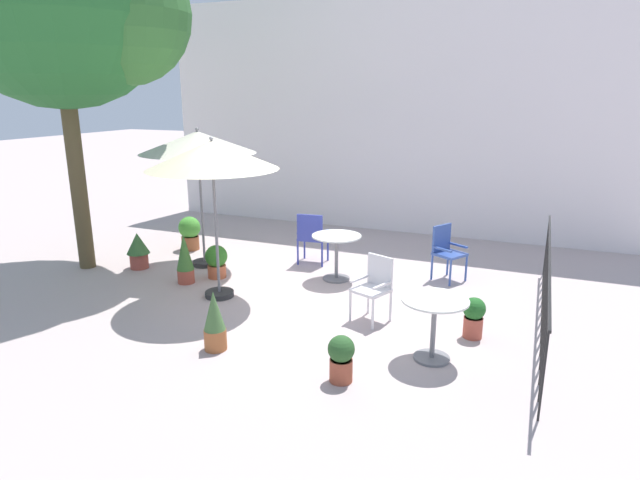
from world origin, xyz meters
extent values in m
plane|color=#B6A3A0|center=(0.00, 0.00, 0.00)|extent=(60.00, 60.00, 0.00)
cube|color=white|center=(0.00, 4.42, 2.54)|extent=(10.79, 0.30, 5.07)
cube|color=black|center=(3.37, 0.00, 1.00)|extent=(0.03, 4.96, 0.03)
cylinder|color=black|center=(3.37, -2.30, 0.50)|extent=(0.02, 0.02, 1.00)
cylinder|color=black|center=(3.37, -1.95, 0.50)|extent=(0.02, 0.02, 1.00)
cylinder|color=black|center=(3.37, -1.59, 0.50)|extent=(0.02, 0.02, 1.00)
cylinder|color=black|center=(3.37, -1.24, 0.50)|extent=(0.02, 0.02, 1.00)
cylinder|color=black|center=(3.37, -0.89, 0.50)|extent=(0.02, 0.02, 1.00)
cylinder|color=black|center=(3.37, -0.53, 0.50)|extent=(0.02, 0.02, 1.00)
cylinder|color=black|center=(3.37, -0.18, 0.50)|extent=(0.02, 0.02, 1.00)
cylinder|color=black|center=(3.37, 0.18, 0.50)|extent=(0.02, 0.02, 1.00)
cylinder|color=black|center=(3.37, 0.53, 0.50)|extent=(0.02, 0.02, 1.00)
cylinder|color=black|center=(3.37, 0.89, 0.50)|extent=(0.02, 0.02, 1.00)
cylinder|color=black|center=(3.37, 1.24, 0.50)|extent=(0.02, 0.02, 1.00)
cylinder|color=black|center=(3.37, 1.59, 0.50)|extent=(0.02, 0.02, 1.00)
cylinder|color=black|center=(3.37, 1.95, 0.50)|extent=(0.02, 0.02, 1.00)
cylinder|color=black|center=(3.37, 2.30, 0.50)|extent=(0.02, 0.02, 1.00)
cylinder|color=brown|center=(-4.23, -0.37, 1.66)|extent=(0.27, 0.27, 3.31)
sphere|color=#32692F|center=(-3.30, 0.01, 4.25)|extent=(2.25, 2.25, 2.25)
cylinder|color=#2D2D2D|center=(-2.34, 0.53, 0.04)|extent=(0.44, 0.44, 0.08)
cylinder|color=slate|center=(-2.34, 0.53, 1.20)|extent=(0.04, 0.04, 2.40)
cone|color=beige|center=(-2.34, 0.53, 2.21)|extent=(2.00, 2.00, 0.38)
sphere|color=slate|center=(-2.34, 0.53, 2.43)|extent=(0.06, 0.06, 0.06)
cylinder|color=#2D2D2D|center=(-1.24, -0.69, 0.04)|extent=(0.44, 0.44, 0.08)
cylinder|color=slate|center=(-1.24, -0.69, 1.19)|extent=(0.04, 0.04, 2.37)
cone|color=beige|center=(-1.24, -0.69, 2.17)|extent=(1.93, 1.93, 0.41)
sphere|color=slate|center=(-1.24, -0.69, 2.40)|extent=(0.06, 0.06, 0.06)
cylinder|color=silver|center=(0.15, 0.73, 0.76)|extent=(0.82, 0.82, 0.02)
cylinder|color=slate|center=(0.15, 0.73, 0.37)|extent=(0.06, 0.06, 0.74)
cylinder|color=slate|center=(0.15, 0.73, 0.01)|extent=(0.45, 0.45, 0.03)
cylinder|color=silver|center=(2.18, -1.46, 0.75)|extent=(0.78, 0.78, 0.02)
cylinder|color=slate|center=(2.18, -1.46, 0.37)|extent=(0.06, 0.06, 0.73)
cylinder|color=slate|center=(2.18, -1.46, 0.01)|extent=(0.43, 0.43, 0.03)
cube|color=#343FA0|center=(-0.58, 1.42, 0.47)|extent=(0.54, 0.49, 0.04)
cube|color=#343FA0|center=(-0.56, 1.23, 0.72)|extent=(0.47, 0.09, 0.46)
cube|color=#343FA0|center=(-0.35, 1.45, 0.59)|extent=(0.08, 0.39, 0.03)
cube|color=#343FA0|center=(-0.80, 1.40, 0.59)|extent=(0.08, 0.39, 0.03)
cylinder|color=#343FA0|center=(-0.37, 1.64, 0.23)|extent=(0.04, 0.04, 0.45)
cylinder|color=#343FA0|center=(-0.83, 1.59, 0.23)|extent=(0.04, 0.04, 0.45)
cylinder|color=#343FA0|center=(-0.33, 1.25, 0.23)|extent=(0.04, 0.04, 0.45)
cylinder|color=#343FA0|center=(-0.78, 1.20, 0.23)|extent=(0.04, 0.04, 0.45)
cube|color=#334F9A|center=(1.90, 1.40, 0.46)|extent=(0.59, 0.59, 0.04)
cube|color=#334F9A|center=(1.73, 1.49, 0.70)|extent=(0.24, 0.38, 0.44)
cube|color=#334F9A|center=(1.80, 1.22, 0.58)|extent=(0.35, 0.22, 0.03)
cube|color=#334F9A|center=(2.00, 1.57, 0.58)|extent=(0.35, 0.22, 0.03)
cylinder|color=#334F9A|center=(1.96, 1.13, 0.22)|extent=(0.04, 0.04, 0.44)
cylinder|color=#334F9A|center=(2.17, 1.48, 0.22)|extent=(0.04, 0.04, 0.44)
cylinder|color=#334F9A|center=(1.63, 1.32, 0.22)|extent=(0.04, 0.04, 0.44)
cylinder|color=#334F9A|center=(1.83, 1.67, 0.22)|extent=(0.04, 0.04, 0.44)
cube|color=silver|center=(1.18, -0.70, 0.45)|extent=(0.55, 0.55, 0.04)
cube|color=silver|center=(1.26, -0.52, 0.69)|extent=(0.39, 0.19, 0.43)
cube|color=silver|center=(1.00, -0.62, 0.57)|extent=(0.18, 0.37, 0.03)
cube|color=silver|center=(1.37, -0.77, 0.57)|extent=(0.18, 0.37, 0.03)
cylinder|color=silver|center=(0.93, -0.80, 0.22)|extent=(0.04, 0.04, 0.43)
cylinder|color=silver|center=(1.30, -0.95, 0.22)|extent=(0.04, 0.04, 0.43)
cylinder|color=silver|center=(1.07, -0.44, 0.22)|extent=(0.04, 0.04, 0.43)
cylinder|color=silver|center=(1.44, -0.59, 0.22)|extent=(0.04, 0.04, 0.43)
cylinder|color=#B55937|center=(-1.76, 0.04, 0.11)|extent=(0.31, 0.31, 0.22)
cylinder|color=#382819|center=(-1.76, 0.04, 0.21)|extent=(0.27, 0.27, 0.02)
sphere|color=#307122|center=(-1.76, 0.04, 0.38)|extent=(0.38, 0.38, 0.38)
cylinder|color=#985431|center=(-3.19, 1.28, 0.14)|extent=(0.34, 0.34, 0.27)
cylinder|color=#382819|center=(-3.19, 1.28, 0.26)|extent=(0.30, 0.30, 0.02)
sphere|color=green|center=(-3.19, 1.28, 0.45)|extent=(0.43, 0.43, 0.43)
sphere|color=gold|center=(-3.22, 1.15, 0.52)|extent=(0.12, 0.12, 0.12)
sphere|color=gold|center=(-3.36, 1.22, 0.43)|extent=(0.09, 0.09, 0.09)
cylinder|color=#AF4E3C|center=(2.55, -0.67, 0.14)|extent=(0.24, 0.24, 0.27)
cylinder|color=#382819|center=(2.55, -0.67, 0.26)|extent=(0.21, 0.21, 0.02)
sphere|color=#205D22|center=(2.55, -0.67, 0.39)|extent=(0.29, 0.29, 0.29)
sphere|color=#BE43A7|center=(2.46, -0.66, 0.35)|extent=(0.07, 0.07, 0.07)
sphere|color=#BE43A7|center=(2.61, -0.73, 0.45)|extent=(0.08, 0.08, 0.08)
sphere|color=#BE43A7|center=(2.63, -0.74, 0.43)|extent=(0.06, 0.06, 0.06)
sphere|color=#BE43A7|center=(2.58, -0.56, 0.46)|extent=(0.06, 0.06, 0.06)
cylinder|color=#A25B31|center=(-0.31, -2.22, 0.13)|extent=(0.27, 0.27, 0.26)
cylinder|color=#382819|center=(-0.31, -2.22, 0.25)|extent=(0.24, 0.24, 0.02)
cone|color=#456C39|center=(-0.31, -2.22, 0.51)|extent=(0.26, 0.26, 0.49)
cylinder|color=#A64836|center=(-2.09, -0.38, 0.11)|extent=(0.27, 0.27, 0.23)
cylinder|color=#382819|center=(-2.09, -0.38, 0.22)|extent=(0.24, 0.24, 0.02)
cone|color=#3D6F2E|center=(-2.09, -0.38, 0.53)|extent=(0.28, 0.28, 0.61)
cylinder|color=#994831|center=(1.37, -2.34, 0.13)|extent=(0.25, 0.25, 0.26)
cylinder|color=#382819|center=(1.37, -2.34, 0.25)|extent=(0.22, 0.22, 0.02)
sphere|color=#295225|center=(1.37, -2.34, 0.38)|extent=(0.30, 0.30, 0.30)
cylinder|color=#974438|center=(-3.32, -0.06, 0.14)|extent=(0.32, 0.32, 0.27)
cylinder|color=#382819|center=(-3.32, -0.06, 0.26)|extent=(0.28, 0.28, 0.02)
cone|color=#376632|center=(-3.32, -0.06, 0.46)|extent=(0.40, 0.40, 0.37)
camera|label=1|loc=(3.15, -7.24, 3.03)|focal=30.04mm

